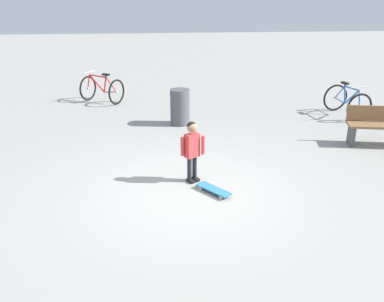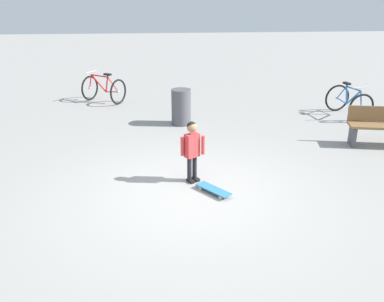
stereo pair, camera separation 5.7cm
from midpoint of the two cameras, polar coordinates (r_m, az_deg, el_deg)
name	(u,v)px [view 1 (the left image)]	position (r m, az deg, el deg)	size (l,w,h in m)	color
ground_plane	(191,194)	(6.74, -0.41, -5.87)	(50.00, 50.00, 0.00)	gray
child_person	(192,145)	(6.91, -0.23, 0.82)	(0.26, 0.41, 1.06)	black
skateboard	(214,189)	(6.75, 2.74, -5.27)	(0.62, 0.55, 0.07)	teal
bicycle_near	(347,101)	(11.38, 20.29, 6.38)	(1.18, 0.89, 0.85)	black
bicycle_mid	(102,89)	(12.28, -12.35, 8.26)	(1.17, 1.28, 0.85)	black
trash_bin	(180,107)	(10.01, -1.82, 6.03)	(0.46, 0.46, 0.85)	#4C4C51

